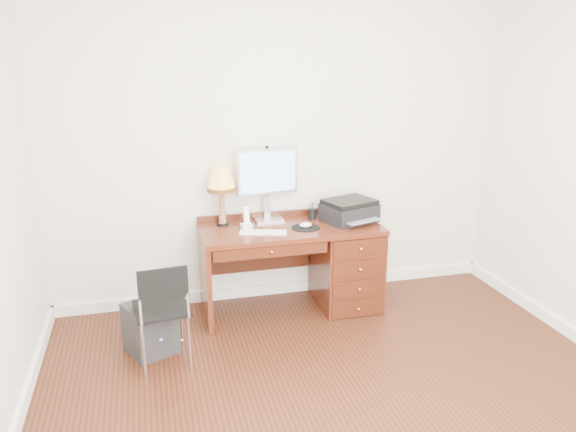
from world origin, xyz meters
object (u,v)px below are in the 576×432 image
object	(u,v)px
printer	(349,210)
leg_lamp	(221,183)
phone	(246,222)
chair	(161,304)
equipment_box	(151,328)
monitor	(268,176)
desk	(326,260)

from	to	relation	value
printer	leg_lamp	distance (m)	1.12
leg_lamp	phone	bearing A→B (deg)	-39.48
chair	equipment_box	bearing A→B (deg)	104.85
printer	leg_lamp	xyz separation A→B (m)	(-1.07, 0.16, 0.27)
monitor	equipment_box	distance (m)	1.57
monitor	equipment_box	bearing A→B (deg)	-157.33
equipment_box	desk	bearing A→B (deg)	-8.67
phone	leg_lamp	bearing A→B (deg)	132.63
desk	printer	bearing A→B (deg)	6.76
monitor	equipment_box	world-z (taller)	monitor
leg_lamp	equipment_box	bearing A→B (deg)	-136.16
monitor	phone	bearing A→B (deg)	-150.23
monitor	chair	size ratio (longest dim) A/B	0.79
chair	monitor	bearing A→B (deg)	37.05
chair	printer	bearing A→B (deg)	17.18
phone	equipment_box	xyz separation A→B (m)	(-0.82, -0.48, -0.62)
phone	equipment_box	world-z (taller)	phone
printer	phone	bearing A→B (deg)	160.31
leg_lamp	chair	bearing A→B (deg)	-123.22
desk	printer	size ratio (longest dim) A/B	2.95
monitor	chair	xyz separation A→B (m)	(-0.96, -0.90, -0.67)
printer	monitor	bearing A→B (deg)	144.39
desk	leg_lamp	xyz separation A→B (m)	(-0.87, 0.19, 0.70)
desk	phone	size ratio (longest dim) A/B	8.08
monitor	printer	distance (m)	0.76
printer	chair	distance (m)	1.81
desk	leg_lamp	size ratio (longest dim) A/B	3.04
phone	equipment_box	size ratio (longest dim) A/B	0.50
phone	chair	distance (m)	1.07
monitor	chair	world-z (taller)	monitor
monitor	chair	bearing A→B (deg)	-146.67
desk	monitor	bearing A→B (deg)	153.80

